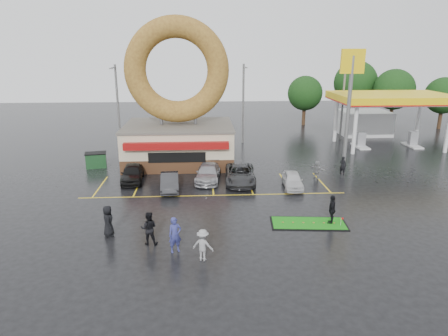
{
  "coord_description": "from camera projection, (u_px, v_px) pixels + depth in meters",
  "views": [
    {
      "loc": [
        -0.83,
        -24.73,
        10.52
      ],
      "look_at": [
        0.77,
        3.19,
        2.2
      ],
      "focal_mm": 32.0,
      "sensor_mm": 36.0,
      "label": 1
    }
  ],
  "objects": [
    {
      "name": "person_cameraman",
      "position": [
        332.0,
        210.0,
        24.86
      ],
      "size": [
        0.86,
        1.2,
        1.89
      ],
      "primitive_type": "imported",
      "rotation": [
        0.0,
        0.0,
        -1.98
      ],
      "color": "black",
      "rests_on": "ground"
    },
    {
      "name": "car_silver",
      "position": [
        208.0,
        173.0,
        33.16
      ],
      "size": [
        2.38,
        4.83,
        1.35
      ],
      "primitive_type": "imported",
      "rotation": [
        0.0,
        0.0,
        -0.11
      ],
      "color": "#97969B",
      "rests_on": "ground"
    },
    {
      "name": "streetlight_mid",
      "position": [
        243.0,
        102.0,
        45.59
      ],
      "size": [
        0.4,
        2.21,
        9.0
      ],
      "color": "slate",
      "rests_on": "ground"
    },
    {
      "name": "person_walker_far",
      "position": [
        343.0,
        166.0,
        34.74
      ],
      "size": [
        0.7,
        0.7,
        1.64
      ],
      "primitive_type": "imported",
      "rotation": [
        0.0,
        0.0,
        2.37
      ],
      "color": "black",
      "rests_on": "ground"
    },
    {
      "name": "person_blackjkt",
      "position": [
        149.0,
        228.0,
        22.22
      ],
      "size": [
        0.94,
        0.74,
        1.92
      ],
      "primitive_type": "imported",
      "rotation": [
        0.0,
        0.0,
        3.13
      ],
      "color": "black",
      "rests_on": "ground"
    },
    {
      "name": "person_blue",
      "position": [
        175.0,
        235.0,
        21.38
      ],
      "size": [
        0.84,
        0.71,
        1.97
      ],
      "primitive_type": "imported",
      "rotation": [
        0.0,
        0.0,
        0.39
      ],
      "color": "navy",
      "rests_on": "ground"
    },
    {
      "name": "ground",
      "position": [
        215.0,
        213.0,
        26.71
      ],
      "size": [
        120.0,
        120.0,
        0.0
      ],
      "primitive_type": "plane",
      "color": "black",
      "rests_on": "ground"
    },
    {
      "name": "donut_shop",
      "position": [
        178.0,
        116.0,
        37.69
      ],
      "size": [
        10.2,
        8.7,
        13.5
      ],
      "color": "#472B19",
      "rests_on": "ground"
    },
    {
      "name": "car_dgrey",
      "position": [
        170.0,
        182.0,
        30.98
      ],
      "size": [
        1.64,
        4.0,
        1.29
      ],
      "primitive_type": "imported",
      "rotation": [
        0.0,
        0.0,
        0.07
      ],
      "color": "#2C2C2E",
      "rests_on": "ground"
    },
    {
      "name": "streetlight_left",
      "position": [
        118.0,
        104.0,
        43.86
      ],
      "size": [
        0.4,
        2.21,
        9.0
      ],
      "color": "slate",
      "rests_on": "ground"
    },
    {
      "name": "person_hoodie",
      "position": [
        203.0,
        245.0,
        20.53
      ],
      "size": [
        1.26,
        0.97,
        1.71
      ],
      "primitive_type": "imported",
      "rotation": [
        0.0,
        0.0,
        2.8
      ],
      "color": "gray",
      "rests_on": "ground"
    },
    {
      "name": "tree_far_b",
      "position": [
        444.0,
        96.0,
        53.97
      ],
      "size": [
        4.9,
        4.9,
        7.0
      ],
      "color": "#332114",
      "rests_on": "ground"
    },
    {
      "name": "car_white",
      "position": [
        293.0,
        180.0,
        31.5
      ],
      "size": [
        1.79,
        3.76,
        1.24
      ],
      "primitive_type": "imported",
      "rotation": [
        0.0,
        0.0,
        -0.09
      ],
      "color": "silver",
      "rests_on": "ground"
    },
    {
      "name": "person_bystander",
      "position": [
        108.0,
        221.0,
        23.23
      ],
      "size": [
        0.8,
        1.03,
        1.87
      ],
      "primitive_type": "imported",
      "rotation": [
        0.0,
        0.0,
        1.82
      ],
      "color": "black",
      "rests_on": "ground"
    },
    {
      "name": "putting_green",
      "position": [
        308.0,
        223.0,
        25.06
      ],
      "size": [
        4.86,
        2.45,
        0.59
      ],
      "color": "black",
      "rests_on": "ground"
    },
    {
      "name": "shell_sign",
      "position": [
        351.0,
        85.0,
        36.81
      ],
      "size": [
        2.2,
        0.36,
        10.6
      ],
      "color": "slate",
      "rests_on": "ground"
    },
    {
      "name": "tree_far_c",
      "position": [
        356.0,
        83.0,
        58.79
      ],
      "size": [
        6.3,
        6.3,
        9.0
      ],
      "color": "#332114",
      "rests_on": "ground"
    },
    {
      "name": "tree_far_a",
      "position": [
        394.0,
        90.0,
        55.37
      ],
      "size": [
        5.6,
        5.6,
        8.0
      ],
      "color": "#332114",
      "rests_on": "ground"
    },
    {
      "name": "car_grey",
      "position": [
        240.0,
        174.0,
        32.66
      ],
      "size": [
        2.69,
        5.3,
        1.44
      ],
      "primitive_type": "imported",
      "rotation": [
        0.0,
        0.0,
        -0.06
      ],
      "color": "#2F3032",
      "rests_on": "ground"
    },
    {
      "name": "car_black",
      "position": [
        132.0,
        173.0,
        32.95
      ],
      "size": [
        2.02,
        4.37,
        1.45
      ],
      "primitive_type": "imported",
      "rotation": [
        0.0,
        0.0,
        0.07
      ],
      "color": "black",
      "rests_on": "ground"
    },
    {
      "name": "person_walker_near",
      "position": [
        317.0,
        170.0,
        33.76
      ],
      "size": [
        1.28,
        1.36,
        1.53
      ],
      "primitive_type": "imported",
      "rotation": [
        0.0,
        0.0,
        2.3
      ],
      "color": "gray",
      "rests_on": "ground"
    },
    {
      "name": "gas_station",
      "position": [
        379.0,
        110.0,
        46.79
      ],
      "size": [
        12.3,
        13.65,
        5.9
      ],
      "color": "silver",
      "rests_on": "ground"
    },
    {
      "name": "tree_far_d",
      "position": [
        305.0,
        93.0,
        56.81
      ],
      "size": [
        4.9,
        4.9,
        7.0
      ],
      "color": "#332114",
      "rests_on": "ground"
    },
    {
      "name": "dumpster",
      "position": [
        96.0,
        160.0,
        37.02
      ],
      "size": [
        2.01,
        1.55,
        1.3
      ],
      "primitive_type": "cube",
      "rotation": [
        0.0,
        0.0,
        0.21
      ],
      "color": "#1A4522",
      "rests_on": "ground"
    },
    {
      "name": "streetlight_right",
      "position": [
        343.0,
        100.0,
        47.2
      ],
      "size": [
        0.4,
        2.21,
        9.0
      ],
      "color": "slate",
      "rests_on": "ground"
    }
  ]
}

